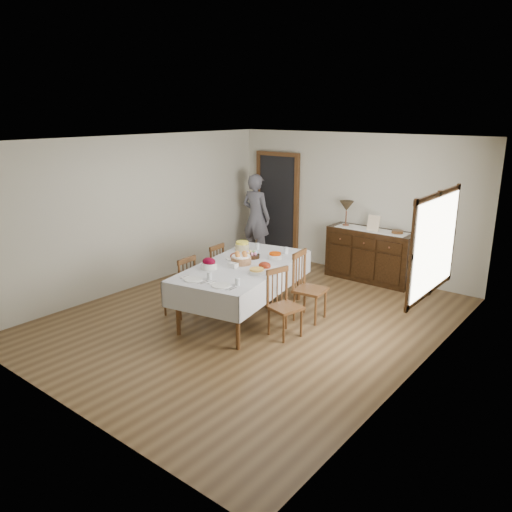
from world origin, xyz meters
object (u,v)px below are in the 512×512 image
Objects in this scene: chair_left_far at (212,270)px; table_lamp at (347,207)px; chair_left_near at (181,286)px; chair_right_near at (283,303)px; person at (256,214)px; sideboard at (370,255)px; chair_right_far at (307,286)px; dining_table at (243,271)px.

table_lamp is (1.15, 2.38, 0.84)m from chair_left_far.
chair_right_near is (1.58, 0.39, 0.00)m from chair_left_near.
person reaches higher than chair_left_near.
chair_left_near is at bearing 106.07° from person.
chair_left_far is at bearing -124.92° from sideboard.
dining_table is at bearing 115.64° from chair_right_far.
sideboard is at bearing 16.42° from chair_right_near.
chair_right_far is 2.20m from sideboard.
sideboard is (1.46, 3.27, 0.00)m from chair_left_near.
chair_right_near is 2.88m from sideboard.
chair_right_near is 2.03× the size of table_lamp.
chair_right_far is (1.53, 1.07, 0.05)m from chair_left_near.
chair_right_far is 0.65× the size of sideboard.
chair_right_far is at bearing -74.91° from table_lamp.
chair_left_near is 0.99× the size of chair_right_near.
chair_left_near is at bearing -106.10° from table_lamp.
dining_table is 1.34× the size of person.
person is at bearing -173.31° from table_lamp.
chair_left_near is 0.90m from chair_left_far.
chair_right_far is 2.39m from table_lamp.
person is (-2.52, 1.96, 0.43)m from chair_right_far.
person reaches higher than chair_right_near.
sideboard is 3.40× the size of table_lamp.
chair_left_near is 3.22m from person.
chair_right_near is at bearing 70.38° from chair_left_far.
chair_left_far is 0.96× the size of chair_right_near.
chair_left_far is at bearing 89.31° from chair_right_far.
dining_table is 2.82× the size of chair_left_far.
chair_right_near reaches higher than dining_table.
dining_table is at bearing 92.61° from chair_right_near.
person is (-2.45, -0.24, 0.47)m from sideboard.
chair_left_near is at bearing -114.11° from sideboard.
chair_right_far is (-0.05, 0.68, 0.04)m from chair_right_near.
sideboard is 2.51m from person.
chair_left_near is at bearing 117.81° from chair_right_far.
chair_left_far is 1.95× the size of table_lamp.
person is at bearing 44.88° from chair_right_far.
dining_table is 1.03m from chair_left_far.
chair_left_near is 0.91× the size of chair_right_far.
person is 4.10× the size of table_lamp.
chair_right_near is (1.79, -0.48, 0.02)m from chair_left_far.
person is at bearing -165.58° from chair_left_near.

